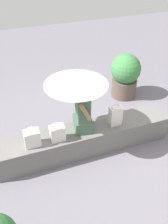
{
  "coord_description": "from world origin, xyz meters",
  "views": [
    {
      "loc": [
        -1.14,
        -3.02,
        3.19
      ],
      "look_at": [
        -0.02,
        0.01,
        0.8
      ],
      "focal_mm": 40.66,
      "sensor_mm": 36.0,
      "label": 1
    }
  ],
  "objects_px": {
    "handbag_black": "(115,116)",
    "planter_far": "(125,75)",
    "person_seated": "(83,110)",
    "tote_bag_canvas": "(57,133)",
    "parasol": "(76,78)",
    "shoulder_bag_spare": "(32,138)"
  },
  "relations": [
    {
      "from": "handbag_black",
      "to": "planter_far",
      "type": "relative_size",
      "value": 0.36
    },
    {
      "from": "person_seated",
      "to": "handbag_black",
      "type": "height_order",
      "value": "person_seated"
    },
    {
      "from": "tote_bag_canvas",
      "to": "parasol",
      "type": "bearing_deg",
      "value": 24.0
    },
    {
      "from": "parasol",
      "to": "tote_bag_canvas",
      "type": "xyz_separation_m",
      "value": [
        -0.38,
        -0.17,
        -0.81
      ]
    },
    {
      "from": "tote_bag_canvas",
      "to": "planter_far",
      "type": "height_order",
      "value": "planter_far"
    },
    {
      "from": "person_seated",
      "to": "parasol",
      "type": "xyz_separation_m",
      "value": [
        -0.08,
        0.06,
        0.56
      ]
    },
    {
      "from": "parasol",
      "to": "shoulder_bag_spare",
      "type": "relative_size",
      "value": 3.77
    },
    {
      "from": "person_seated",
      "to": "planter_far",
      "type": "bearing_deg",
      "value": 41.61
    },
    {
      "from": "person_seated",
      "to": "tote_bag_canvas",
      "type": "bearing_deg",
      "value": -166.24
    },
    {
      "from": "tote_bag_canvas",
      "to": "planter_far",
      "type": "distance_m",
      "value": 2.41
    },
    {
      "from": "planter_far",
      "to": "shoulder_bag_spare",
      "type": "bearing_deg",
      "value": -148.88
    },
    {
      "from": "handbag_black",
      "to": "shoulder_bag_spare",
      "type": "bearing_deg",
      "value": -179.12
    },
    {
      "from": "person_seated",
      "to": "planter_far",
      "type": "height_order",
      "value": "person_seated"
    },
    {
      "from": "person_seated",
      "to": "tote_bag_canvas",
      "type": "distance_m",
      "value": 0.54
    },
    {
      "from": "person_seated",
      "to": "parasol",
      "type": "bearing_deg",
      "value": 145.83
    },
    {
      "from": "handbag_black",
      "to": "shoulder_bag_spare",
      "type": "xyz_separation_m",
      "value": [
        -1.41,
        -0.02,
        -0.04
      ]
    },
    {
      "from": "person_seated",
      "to": "planter_far",
      "type": "relative_size",
      "value": 0.9
    },
    {
      "from": "tote_bag_canvas",
      "to": "shoulder_bag_spare",
      "type": "distance_m",
      "value": 0.39
    },
    {
      "from": "parasol",
      "to": "handbag_black",
      "type": "xyz_separation_m",
      "value": [
        0.64,
        -0.13,
        -0.77
      ]
    },
    {
      "from": "handbag_black",
      "to": "tote_bag_canvas",
      "type": "height_order",
      "value": "handbag_black"
    },
    {
      "from": "parasol",
      "to": "shoulder_bag_spare",
      "type": "bearing_deg",
      "value": -168.91
    },
    {
      "from": "handbag_black",
      "to": "shoulder_bag_spare",
      "type": "height_order",
      "value": "handbag_black"
    }
  ]
}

